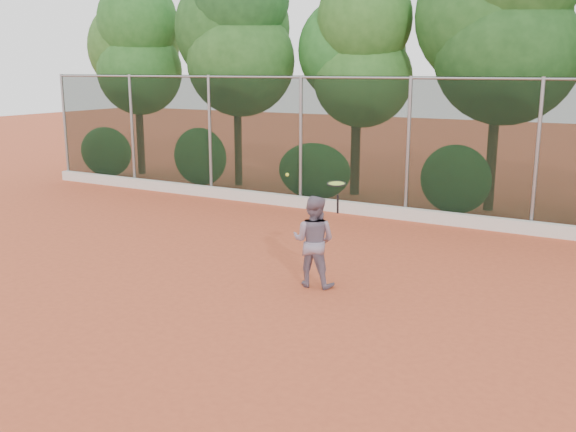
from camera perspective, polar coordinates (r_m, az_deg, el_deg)
The scene contains 7 objects.
ground at distance 10.31m, azimuth -2.76°, elevation -7.88°, with size 80.00×80.00×0.00m, color #C3502E.
concrete_curb at distance 16.21m, azimuth 10.18°, elevation 0.22°, with size 24.00×0.20×0.30m, color silver.
tennis_player at distance 10.96m, azimuth 2.30°, elevation -2.25°, with size 0.77×0.60×1.58m, color gray.
chainlink_fence at distance 16.10m, azimuth 10.64°, elevation 6.29°, with size 24.09×0.09×3.50m.
foliage_backdrop at distance 18.06m, azimuth 11.41°, elevation 15.04°, with size 23.70×3.63×7.55m.
tennis_racket at distance 10.52m, azimuth 4.35°, elevation 2.67°, with size 0.40×0.40×0.54m.
tennis_ball_in_flight at distance 11.64m, azimuth -0.07°, elevation 3.69°, with size 0.06×0.06×0.06m.
Camera 1 is at (5.17, -8.14, 3.66)m, focal length 40.00 mm.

